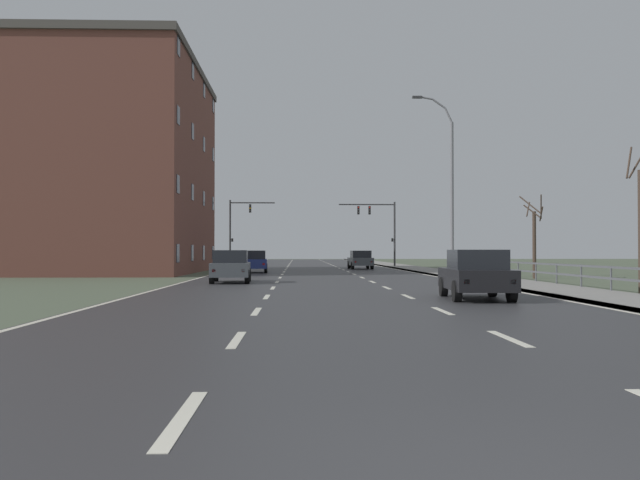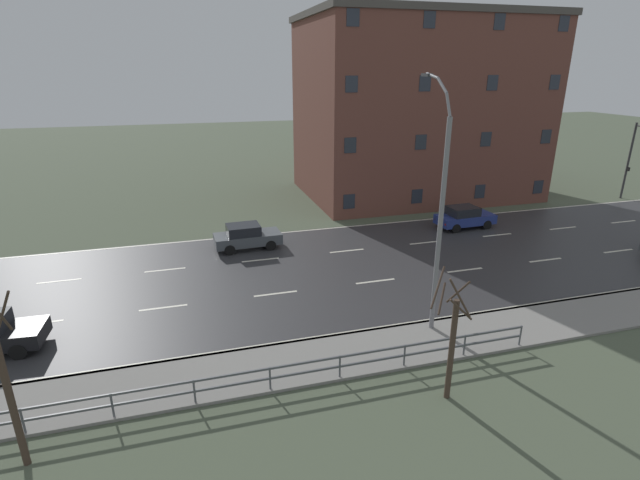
{
  "view_description": "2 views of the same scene",
  "coord_description": "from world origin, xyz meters",
  "px_view_note": "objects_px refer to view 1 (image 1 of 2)",
  "views": [
    {
      "loc": [
        -1.29,
        -4.19,
        1.52
      ],
      "look_at": [
        0.92,
        65.7,
        2.68
      ],
      "focal_mm": 38.18,
      "sensor_mm": 36.0,
      "label": 1
    },
    {
      "loc": [
        23.76,
        25.18,
        10.72
      ],
      "look_at": [
        0.0,
        32.0,
        1.79
      ],
      "focal_mm": 26.8,
      "sensor_mm": 36.0,
      "label": 2
    }
  ],
  "objects_px": {
    "car_far_left": "(360,260)",
    "car_far_right": "(254,261)",
    "traffic_signal_right": "(381,222)",
    "car_near_left": "(476,274)",
    "car_near_right": "(231,266)",
    "brick_building": "(109,169)",
    "street_lamp_midground": "(449,188)",
    "traffic_signal_left": "(238,224)"
  },
  "relations": [
    {
      "from": "brick_building",
      "to": "traffic_signal_right",
      "type": "bearing_deg",
      "value": 35.77
    },
    {
      "from": "traffic_signal_left",
      "to": "car_far_left",
      "type": "distance_m",
      "value": 14.36
    },
    {
      "from": "street_lamp_midground",
      "to": "car_far_left",
      "type": "bearing_deg",
      "value": 100.81
    },
    {
      "from": "street_lamp_midground",
      "to": "brick_building",
      "type": "bearing_deg",
      "value": 155.6
    },
    {
      "from": "traffic_signal_right",
      "to": "traffic_signal_left",
      "type": "relative_size",
      "value": 0.97
    },
    {
      "from": "traffic_signal_right",
      "to": "car_far_right",
      "type": "bearing_deg",
      "value": -123.52
    },
    {
      "from": "car_near_right",
      "to": "car_near_left",
      "type": "bearing_deg",
      "value": -55.12
    },
    {
      "from": "traffic_signal_right",
      "to": "car_near_right",
      "type": "relative_size",
      "value": 1.49
    },
    {
      "from": "street_lamp_midground",
      "to": "car_near_right",
      "type": "distance_m",
      "value": 14.23
    },
    {
      "from": "traffic_signal_right",
      "to": "car_far_left",
      "type": "relative_size",
      "value": 1.5
    },
    {
      "from": "brick_building",
      "to": "street_lamp_midground",
      "type": "bearing_deg",
      "value": -24.4
    },
    {
      "from": "traffic_signal_right",
      "to": "car_far_right",
      "type": "height_order",
      "value": "traffic_signal_right"
    },
    {
      "from": "street_lamp_midground",
      "to": "car_near_left",
      "type": "bearing_deg",
      "value": -100.06
    },
    {
      "from": "street_lamp_midground",
      "to": "car_far_right",
      "type": "height_order",
      "value": "street_lamp_midground"
    },
    {
      "from": "traffic_signal_right",
      "to": "traffic_signal_left",
      "type": "distance_m",
      "value": 13.81
    },
    {
      "from": "traffic_signal_left",
      "to": "street_lamp_midground",
      "type": "bearing_deg",
      "value": -61.34
    },
    {
      "from": "traffic_signal_left",
      "to": "car_near_right",
      "type": "xyz_separation_m",
      "value": [
        2.65,
        -33.09,
        -3.36
      ]
    },
    {
      "from": "street_lamp_midground",
      "to": "car_far_right",
      "type": "relative_size",
      "value": 2.52
    },
    {
      "from": "car_near_right",
      "to": "car_near_left",
      "type": "height_order",
      "value": "same"
    },
    {
      "from": "traffic_signal_right",
      "to": "car_near_right",
      "type": "bearing_deg",
      "value": -109.17
    },
    {
      "from": "car_far_right",
      "to": "car_near_left",
      "type": "bearing_deg",
      "value": -74.95
    },
    {
      "from": "car_far_right",
      "to": "car_far_left",
      "type": "distance_m",
      "value": 12.51
    },
    {
      "from": "car_near_right",
      "to": "street_lamp_midground",
      "type": "bearing_deg",
      "value": 25.21
    },
    {
      "from": "traffic_signal_left",
      "to": "car_near_right",
      "type": "relative_size",
      "value": 1.55
    },
    {
      "from": "traffic_signal_right",
      "to": "brick_building",
      "type": "relative_size",
      "value": 0.32
    },
    {
      "from": "street_lamp_midground",
      "to": "brick_building",
      "type": "height_order",
      "value": "brick_building"
    },
    {
      "from": "car_near_right",
      "to": "brick_building",
      "type": "height_order",
      "value": "brick_building"
    },
    {
      "from": "car_far_right",
      "to": "brick_building",
      "type": "relative_size",
      "value": 0.22
    },
    {
      "from": "traffic_signal_right",
      "to": "car_far_right",
      "type": "xyz_separation_m",
      "value": [
        -10.99,
        -16.59,
        -3.5
      ]
    },
    {
      "from": "car_near_left",
      "to": "brick_building",
      "type": "xyz_separation_m",
      "value": [
        -19.22,
        27.98,
        6.66
      ]
    },
    {
      "from": "traffic_signal_left",
      "to": "car_near_left",
      "type": "distance_m",
      "value": 46.17
    },
    {
      "from": "car_far_right",
      "to": "car_near_right",
      "type": "height_order",
      "value": "same"
    },
    {
      "from": "traffic_signal_left",
      "to": "car_far_left",
      "type": "relative_size",
      "value": 1.55
    },
    {
      "from": "car_far_left",
      "to": "car_far_right",
      "type": "bearing_deg",
      "value": -134.16
    },
    {
      "from": "car_near_left",
      "to": "car_near_right",
      "type": "bearing_deg",
      "value": 130.78
    },
    {
      "from": "street_lamp_midground",
      "to": "car_far_right",
      "type": "distance_m",
      "value": 15.55
    },
    {
      "from": "traffic_signal_left",
      "to": "car_far_right",
      "type": "distance_m",
      "value": 18.25
    },
    {
      "from": "car_near_left",
      "to": "brick_building",
      "type": "distance_m",
      "value": 34.59
    },
    {
      "from": "traffic_signal_right",
      "to": "car_near_left",
      "type": "distance_m",
      "value": 43.67
    },
    {
      "from": "car_far_right",
      "to": "car_near_left",
      "type": "xyz_separation_m",
      "value": [
        8.7,
        -26.88,
        0.0
      ]
    },
    {
      "from": "car_far_right",
      "to": "car_near_right",
      "type": "bearing_deg",
      "value": -93.33
    },
    {
      "from": "traffic_signal_right",
      "to": "car_far_left",
      "type": "bearing_deg",
      "value": -109.83
    }
  ]
}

